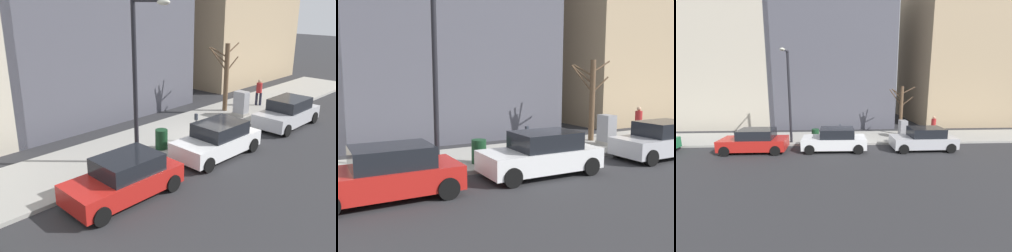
% 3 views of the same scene
% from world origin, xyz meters
% --- Properties ---
extents(ground_plane, '(120.00, 120.00, 0.00)m').
position_xyz_m(ground_plane, '(0.00, 0.00, 0.00)').
color(ground_plane, '#2B2B2D').
extents(sidewalk, '(4.00, 36.00, 0.15)m').
position_xyz_m(sidewalk, '(2.00, 0.00, 0.07)').
color(sidewalk, '#9E9B93').
rests_on(sidewalk, ground).
extents(parked_car_silver, '(1.94, 4.21, 1.52)m').
position_xyz_m(parked_car_silver, '(-1.30, -4.95, 0.74)').
color(parked_car_silver, '#B7B7BC').
rests_on(parked_car_silver, ground).
extents(parked_car_white, '(2.00, 4.24, 1.52)m').
position_xyz_m(parked_car_white, '(-1.15, 1.04, 0.74)').
color(parked_car_white, white).
rests_on(parked_car_white, ground).
extents(parked_car_red, '(1.94, 4.21, 1.52)m').
position_xyz_m(parked_car_red, '(-1.18, 6.27, 0.74)').
color(parked_car_red, red).
rests_on(parked_car_red, ground).
extents(parking_meter, '(0.14, 0.10, 1.35)m').
position_xyz_m(parking_meter, '(0.45, 0.63, 0.98)').
color(parking_meter, slate).
rests_on(parking_meter, sidewalk).
extents(utility_box, '(0.83, 0.61, 1.43)m').
position_xyz_m(utility_box, '(1.30, -4.35, 0.85)').
color(utility_box, '#A8A399').
rests_on(utility_box, sidewalk).
extents(streetlamp, '(1.97, 0.32, 6.50)m').
position_xyz_m(streetlamp, '(0.28, 4.23, 4.02)').
color(streetlamp, black).
rests_on(streetlamp, sidewalk).
extents(bare_tree, '(1.23, 1.99, 4.03)m').
position_xyz_m(bare_tree, '(2.63, -4.54, 2.31)').
color(bare_tree, brown).
rests_on(bare_tree, sidewalk).
extents(trash_bin, '(0.56, 0.56, 0.90)m').
position_xyz_m(trash_bin, '(0.90, 2.48, 0.60)').
color(trash_bin, '#14381E').
rests_on(trash_bin, sidewalk).
extents(pedestrian_near_meter, '(0.36, 0.36, 1.66)m').
position_xyz_m(pedestrian_near_meter, '(1.81, -7.04, 1.09)').
color(pedestrian_near_meter, '#1E1E2D').
rests_on(pedestrian_near_meter, sidewalk).
extents(office_tower_left, '(10.69, 10.69, 23.60)m').
position_xyz_m(office_tower_left, '(10.85, -13.40, 11.80)').
color(office_tower_left, tan).
rests_on(office_tower_left, ground).
extents(office_block_center, '(11.96, 11.96, 14.63)m').
position_xyz_m(office_block_center, '(11.48, 1.10, 7.31)').
color(office_block_center, '#4C4C56').
rests_on(office_block_center, ground).
extents(office_tower_right, '(9.30, 9.30, 15.55)m').
position_xyz_m(office_tower_right, '(10.15, 11.28, 7.77)').
color(office_tower_right, '#BCB29E').
rests_on(office_tower_right, ground).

